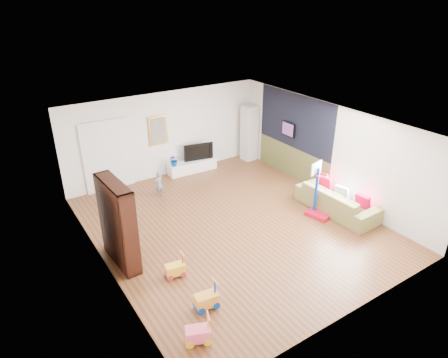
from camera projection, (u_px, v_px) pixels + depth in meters
floor at (233, 225)px, 10.27m from camera, size 6.50×7.50×0.00m
ceiling at (234, 124)px, 9.10m from camera, size 6.50×7.50×0.00m
wall_back at (166, 135)px, 12.51m from camera, size 6.50×0.00×2.70m
wall_front at (356, 256)px, 6.85m from camera, size 6.50×0.00×2.70m
wall_left at (101, 215)px, 8.07m from camera, size 0.00×7.50×2.70m
wall_right at (328, 151)px, 11.29m from camera, size 0.00×7.50×2.70m
navy_accent at (295, 121)px, 12.12m from camera, size 0.01×3.20×1.70m
olive_wainscot at (292, 162)px, 12.70m from camera, size 0.01×3.20×1.00m
doorway at (108, 157)px, 11.67m from camera, size 1.45×0.06×2.10m
painting_back at (158, 130)px, 12.27m from camera, size 0.62×0.06×0.92m
artwork_right at (288, 129)px, 12.37m from camera, size 0.04×0.56×0.46m
media_console at (192, 166)px, 13.17m from camera, size 1.66×0.47×0.38m
tall_cabinet at (249, 133)px, 13.82m from camera, size 0.48×0.48×1.93m
bookshelf at (118, 224)px, 8.49m from camera, size 0.42×1.35×1.96m
sofa at (337, 201)px, 10.73m from camera, size 0.95×2.33×0.67m
basketball_hoop at (322, 191)px, 10.35m from camera, size 0.65×0.73×1.50m
ride_on_yellow at (175, 266)px, 8.33m from camera, size 0.44×0.31×0.54m
ride_on_orange at (206, 296)px, 7.49m from camera, size 0.46×0.32×0.58m
ride_on_pink at (198, 330)px, 6.75m from camera, size 0.49×0.41×0.57m
child at (159, 184)px, 11.49m from camera, size 0.32×0.24×0.78m
tv at (198, 151)px, 13.12m from camera, size 0.99×0.31×0.57m
vase_plant at (174, 160)px, 12.65m from camera, size 0.40×0.36×0.39m
pillow_left at (363, 202)px, 10.28m from camera, size 0.14×0.40×0.39m
pillow_center at (342, 192)px, 10.76m from camera, size 0.18×0.38×0.36m
pillow_right at (325, 183)px, 11.29m from camera, size 0.21×0.41×0.39m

